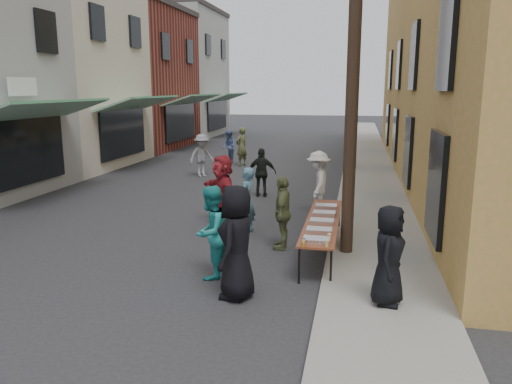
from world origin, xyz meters
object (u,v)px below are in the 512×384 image
at_px(guest_front_c, 211,232).
at_px(server, 389,255).
at_px(utility_pole_near, 354,39).
at_px(serving_table, 323,221).
at_px(utility_pole_mid, 357,66).
at_px(utility_pole_far, 358,73).
at_px(catering_tray_sausage, 317,240).
at_px(guest_front_a, 237,242).

distance_m(guest_front_c, server, 3.30).
bearing_deg(utility_pole_near, serving_table, 168.28).
distance_m(utility_pole_near, server, 4.46).
bearing_deg(utility_pole_near, server, -74.51).
height_order(utility_pole_mid, serving_table, utility_pole_mid).
relative_size(utility_pole_near, utility_pole_far, 1.00).
xyz_separation_m(utility_pole_far, serving_table, (-0.53, -23.89, -3.79)).
bearing_deg(server, catering_tray_sausage, 62.97).
xyz_separation_m(catering_tray_sausage, guest_front_a, (-1.27, -1.04, 0.20)).
xyz_separation_m(guest_front_c, server, (3.20, -0.80, 0.04)).
xyz_separation_m(utility_pole_far, catering_tray_sausage, (-0.53, -25.54, -3.71)).
bearing_deg(serving_table, utility_pole_far, 88.74).
xyz_separation_m(utility_pole_near, catering_tray_sausage, (-0.53, -1.54, -3.71)).
xyz_separation_m(utility_pole_near, utility_pole_far, (0.00, 24.00, 0.00)).
bearing_deg(utility_pole_far, guest_front_a, -93.87).
distance_m(serving_table, guest_front_c, 2.72).
xyz_separation_m(catering_tray_sausage, server, (1.24, -1.02, 0.13)).
height_order(utility_pole_far, catering_tray_sausage, utility_pole_far).
bearing_deg(server, guest_front_c, 88.54).
bearing_deg(server, serving_table, 37.38).
bearing_deg(utility_pole_mid, serving_table, -92.54).
relative_size(utility_pole_far, guest_front_c, 5.07).
bearing_deg(guest_front_c, utility_pole_near, 139.26).
bearing_deg(serving_table, server, -65.16).
bearing_deg(utility_pole_far, serving_table, -91.26).
bearing_deg(utility_pole_mid, guest_front_a, -97.03).
relative_size(catering_tray_sausage, server, 0.30).
relative_size(serving_table, server, 2.43).
xyz_separation_m(utility_pole_far, guest_front_a, (-1.80, -26.58, -3.51)).
distance_m(utility_pole_far, catering_tray_sausage, 25.81).
xyz_separation_m(utility_pole_mid, utility_pole_far, (0.00, 12.00, 0.00)).
distance_m(catering_tray_sausage, guest_front_c, 1.98).
bearing_deg(catering_tray_sausage, utility_pole_far, 88.82).
xyz_separation_m(utility_pole_near, guest_front_c, (-2.49, -1.76, -3.61)).
distance_m(utility_pole_mid, guest_front_a, 15.10).
relative_size(utility_pole_mid, guest_front_c, 5.07).
xyz_separation_m(utility_pole_near, guest_front_a, (-1.80, -2.58, -3.51)).
distance_m(utility_pole_far, guest_front_a, 26.87).
bearing_deg(utility_pole_mid, guest_front_c, -100.27).
distance_m(guest_front_a, guest_front_c, 1.08).
bearing_deg(utility_pole_far, server, -88.47).
height_order(catering_tray_sausage, guest_front_c, guest_front_c).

